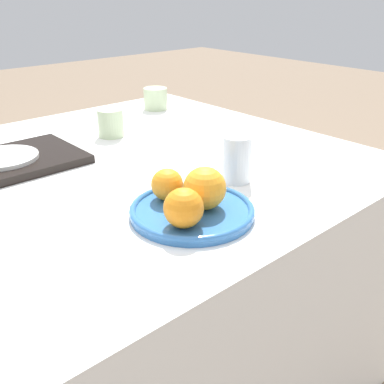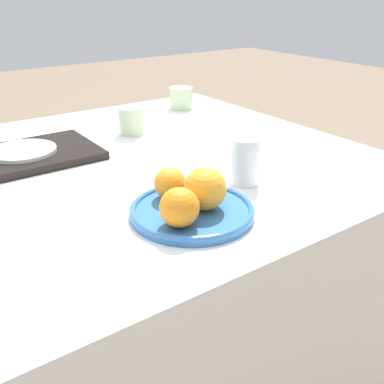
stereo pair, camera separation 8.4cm
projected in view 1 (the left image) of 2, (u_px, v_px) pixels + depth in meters
name	position (u px, v px, depth m)	size (l,w,h in m)	color
table	(76.00, 308.00, 1.18)	(1.49, 1.07, 0.73)	white
fruit_platter	(192.00, 211.00, 0.86)	(0.24, 0.24, 0.02)	#336BAD
orange_0	(205.00, 188.00, 0.85)	(0.08, 0.08, 0.08)	orange
orange_1	(167.00, 184.00, 0.89)	(0.06, 0.06, 0.06)	orange
orange_2	(184.00, 208.00, 0.78)	(0.07, 0.07, 0.07)	orange
water_glass	(237.00, 159.00, 1.00)	(0.07, 0.07, 0.11)	silver
serving_tray	(4.00, 163.00, 1.09)	(0.36, 0.24, 0.02)	black
side_plate	(3.00, 158.00, 1.09)	(0.17, 0.17, 0.01)	silver
cup_0	(111.00, 123.00, 1.31)	(0.07, 0.07, 0.08)	#B7CC9E
cup_3	(155.00, 99.00, 1.59)	(0.08, 0.08, 0.08)	#B7CC9E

